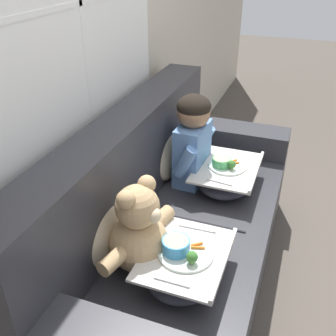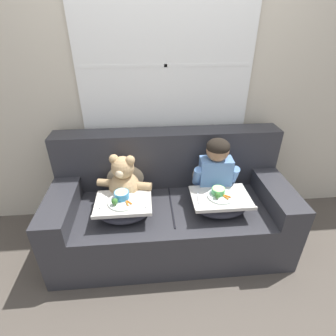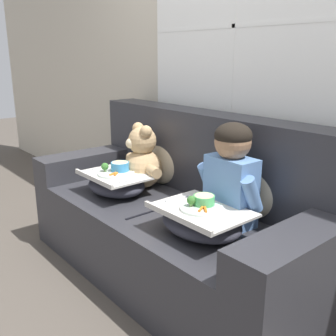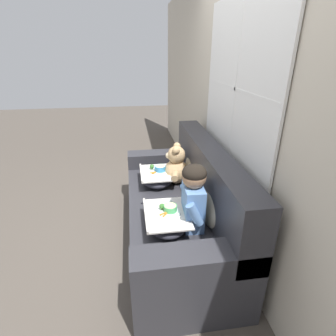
{
  "view_description": "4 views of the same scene",
  "coord_description": "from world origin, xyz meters",
  "px_view_note": "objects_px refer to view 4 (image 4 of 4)",
  "views": [
    {
      "loc": [
        -1.56,
        -0.49,
        1.7
      ],
      "look_at": [
        -0.06,
        0.06,
        0.78
      ],
      "focal_mm": 42.0,
      "sensor_mm": 36.0,
      "label": 1
    },
    {
      "loc": [
        -0.18,
        -1.76,
        1.82
      ],
      "look_at": [
        -0.02,
        0.02,
        0.78
      ],
      "focal_mm": 28.0,
      "sensor_mm": 36.0,
      "label": 2
    },
    {
      "loc": [
        1.64,
        -1.4,
        1.31
      ],
      "look_at": [
        0.01,
        -0.03,
        0.69
      ],
      "focal_mm": 42.0,
      "sensor_mm": 36.0,
      "label": 3
    },
    {
      "loc": [
        2.1,
        -0.37,
        1.76
      ],
      "look_at": [
        -0.09,
        -0.05,
        0.76
      ],
      "focal_mm": 28.0,
      "sensor_mm": 36.0,
      "label": 4
    }
  ],
  "objects_px": {
    "couch": "(182,210)",
    "throw_pillow_behind_child": "(213,204)",
    "throw_pillow_behind_teddy": "(192,166)",
    "lap_tray_teddy": "(157,177)",
    "teddy_bear": "(176,167)",
    "lap_tray_child": "(167,219)",
    "child_figure": "(193,194)"
  },
  "relations": [
    {
      "from": "couch",
      "to": "throw_pillow_behind_child",
      "type": "xyz_separation_m",
      "value": [
        0.38,
        0.18,
        0.29
      ]
    },
    {
      "from": "couch",
      "to": "throw_pillow_behind_teddy",
      "type": "bearing_deg",
      "value": 155.2
    },
    {
      "from": "throw_pillow_behind_teddy",
      "to": "throw_pillow_behind_child",
      "type": "bearing_deg",
      "value": 0.0
    },
    {
      "from": "throw_pillow_behind_teddy",
      "to": "teddy_bear",
      "type": "height_order",
      "value": "teddy_bear"
    },
    {
      "from": "throw_pillow_behind_child",
      "to": "child_figure",
      "type": "relative_size",
      "value": 0.74
    },
    {
      "from": "lap_tray_child",
      "to": "lap_tray_teddy",
      "type": "distance_m",
      "value": 0.77
    },
    {
      "from": "couch",
      "to": "throw_pillow_behind_teddy",
      "type": "relative_size",
      "value": 5.08
    },
    {
      "from": "throw_pillow_behind_teddy",
      "to": "teddy_bear",
      "type": "xyz_separation_m",
      "value": [
        -0.0,
        -0.17,
        -0.0
      ]
    },
    {
      "from": "throw_pillow_behind_teddy",
      "to": "lap_tray_teddy",
      "type": "relative_size",
      "value": 0.89
    },
    {
      "from": "throw_pillow_behind_child",
      "to": "throw_pillow_behind_teddy",
      "type": "distance_m",
      "value": 0.77
    },
    {
      "from": "teddy_bear",
      "to": "lap_tray_child",
      "type": "height_order",
      "value": "teddy_bear"
    },
    {
      "from": "couch",
      "to": "lap_tray_child",
      "type": "xyz_separation_m",
      "value": [
        0.38,
        -0.2,
        0.18
      ]
    },
    {
      "from": "throw_pillow_behind_child",
      "to": "child_figure",
      "type": "xyz_separation_m",
      "value": [
        -0.0,
        -0.17,
        0.11
      ]
    },
    {
      "from": "couch",
      "to": "throw_pillow_behind_child",
      "type": "relative_size",
      "value": 4.95
    },
    {
      "from": "throw_pillow_behind_child",
      "to": "teddy_bear",
      "type": "height_order",
      "value": "teddy_bear"
    },
    {
      "from": "throw_pillow_behind_child",
      "to": "teddy_bear",
      "type": "xyz_separation_m",
      "value": [
        -0.77,
        -0.17,
        -0.0
      ]
    },
    {
      "from": "teddy_bear",
      "to": "lap_tray_child",
      "type": "bearing_deg",
      "value": -14.91
    },
    {
      "from": "couch",
      "to": "throw_pillow_behind_child",
      "type": "distance_m",
      "value": 0.51
    },
    {
      "from": "throw_pillow_behind_teddy",
      "to": "lap_tray_teddy",
      "type": "xyz_separation_m",
      "value": [
        -0.0,
        -0.38,
        -0.11
      ]
    },
    {
      "from": "teddy_bear",
      "to": "lap_tray_child",
      "type": "relative_size",
      "value": 1.0
    },
    {
      "from": "throw_pillow_behind_child",
      "to": "lap_tray_child",
      "type": "relative_size",
      "value": 0.86
    },
    {
      "from": "throw_pillow_behind_child",
      "to": "teddy_bear",
      "type": "distance_m",
      "value": 0.79
    },
    {
      "from": "throw_pillow_behind_child",
      "to": "lap_tray_child",
      "type": "distance_m",
      "value": 0.39
    },
    {
      "from": "throw_pillow_behind_teddy",
      "to": "lap_tray_teddy",
      "type": "distance_m",
      "value": 0.39
    },
    {
      "from": "throw_pillow_behind_child",
      "to": "lap_tray_teddy",
      "type": "distance_m",
      "value": 0.86
    },
    {
      "from": "throw_pillow_behind_child",
      "to": "child_figure",
      "type": "distance_m",
      "value": 0.2
    },
    {
      "from": "throw_pillow_behind_child",
      "to": "throw_pillow_behind_teddy",
      "type": "xyz_separation_m",
      "value": [
        -0.77,
        0.0,
        0.0
      ]
    },
    {
      "from": "lap_tray_child",
      "to": "lap_tray_teddy",
      "type": "bearing_deg",
      "value": 179.95
    },
    {
      "from": "teddy_bear",
      "to": "lap_tray_teddy",
      "type": "distance_m",
      "value": 0.23
    },
    {
      "from": "couch",
      "to": "lap_tray_child",
      "type": "distance_m",
      "value": 0.47
    },
    {
      "from": "teddy_bear",
      "to": "lap_tray_child",
      "type": "xyz_separation_m",
      "value": [
        0.77,
        -0.2,
        -0.11
      ]
    },
    {
      "from": "child_figure",
      "to": "lap_tray_teddy",
      "type": "distance_m",
      "value": 0.82
    }
  ]
}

